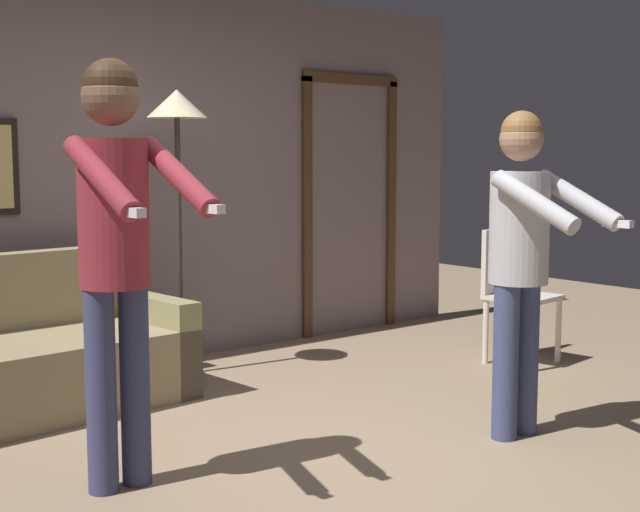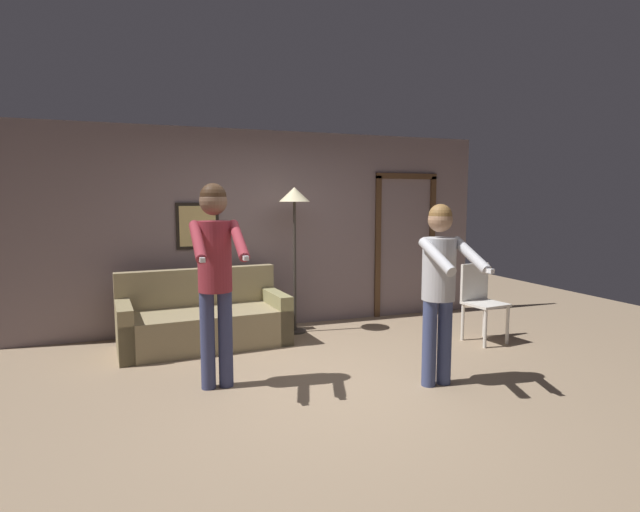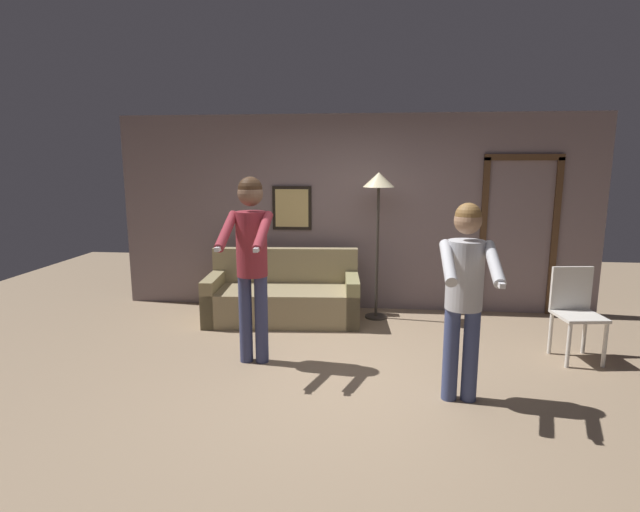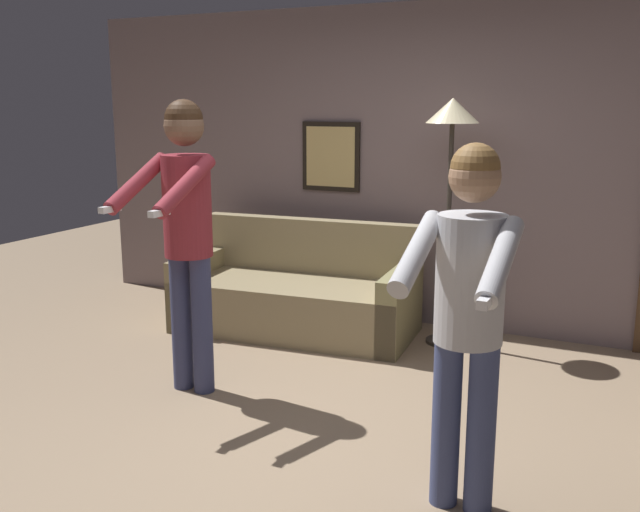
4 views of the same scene
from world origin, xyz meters
TOP-DOWN VIEW (x-y plane):
  - ground_plane at (0.00, 0.00)m, footprint 12.00×12.00m
  - back_wall_assembly at (0.02, 2.29)m, footprint 6.40×0.10m
  - couch at (-0.87, 1.64)m, footprint 1.96×0.99m
  - torchiere_lamp at (0.31, 1.84)m, footprint 0.39×0.39m
  - person_standing_left at (-0.91, 0.24)m, footprint 0.43×0.72m
  - person_standing_right at (1.00, -0.38)m, footprint 0.44×0.68m

SIDE VIEW (x-z plane):
  - ground_plane at x=0.00m, z-range 0.00..0.00m
  - couch at x=-0.87m, z-range -0.16..0.71m
  - person_standing_right at x=1.00m, z-range 0.17..1.83m
  - person_standing_left at x=-0.91m, z-range 0.22..2.06m
  - back_wall_assembly at x=0.02m, z-range 0.00..2.60m
  - torchiere_lamp at x=0.31m, z-range 0.67..2.53m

